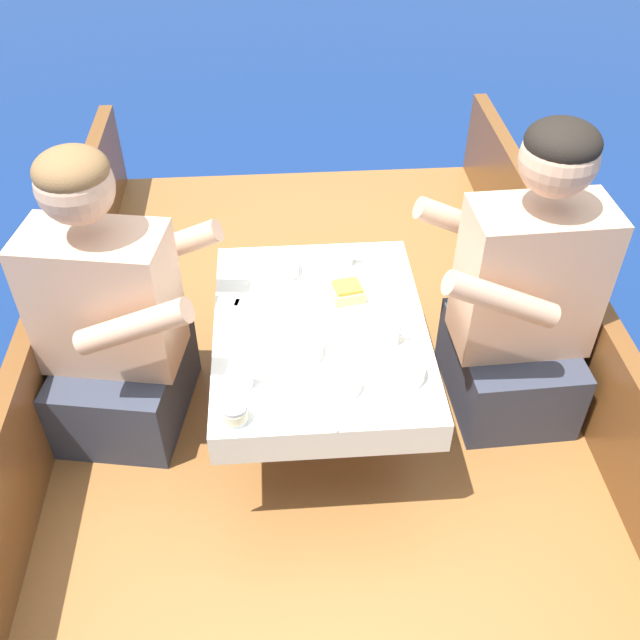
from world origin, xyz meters
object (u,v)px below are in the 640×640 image
Objects in this scene: person_starboard at (522,304)px; tin_can at (235,413)px; coffee_cup_port at (389,333)px; coffee_cup_starboard at (343,256)px; coffee_cup_center at (241,376)px; person_port at (112,325)px; sandwich at (347,292)px.

person_starboard is 14.82× the size of tin_can.
coffee_cup_port is (-0.42, -0.11, 0.01)m from person_starboard.
coffee_cup_port reaches higher than coffee_cup_starboard.
coffee_cup_starboard is at bearing 62.56° from tin_can.
coffee_cup_port is 0.44m from coffee_cup_center.
person_port is 0.96× the size of person_starboard.
coffee_cup_starboard is 1.02× the size of coffee_cup_center.
tin_can is (-0.34, -0.66, -0.00)m from coffee_cup_starboard.
person_port is 10.04× the size of coffee_cup_center.
person_port reaches higher than coffee_cup_port.
sandwich is at bearing 15.73° from person_port.
sandwich is at bearing -11.09° from person_starboard.
coffee_cup_starboard is 0.62m from coffee_cup_center.
coffee_cup_port reaches higher than sandwich.
person_port is at bearing -174.44° from sandwich.
person_port is 1.23m from person_starboard.
tin_can is (-0.34, -0.47, -0.00)m from sandwich.
coffee_cup_port is 0.95× the size of coffee_cup_center.
coffee_cup_starboard is at bearing 88.46° from sandwich.
coffee_cup_port is at bearing -76.09° from coffee_cup_starboard.
person_starboard reaches higher than coffee_cup_center.
person_starboard is at bearing -27.80° from coffee_cup_starboard.
coffee_cup_center is 0.13m from tin_can.
tin_can is (0.37, -0.40, 0.03)m from person_port.
sandwich is 1.23× the size of coffee_cup_port.
person_starboard is at bearing 15.17° from coffee_cup_port.
person_starboard is 0.88m from coffee_cup_center.
sandwich is 0.22m from coffee_cup_port.
person_port is 0.82m from coffee_cup_port.
sandwich reaches higher than tin_can.
coffee_cup_port is at bearing 31.63° from tin_can.
tin_can is (-0.44, -0.27, -0.00)m from coffee_cup_port.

